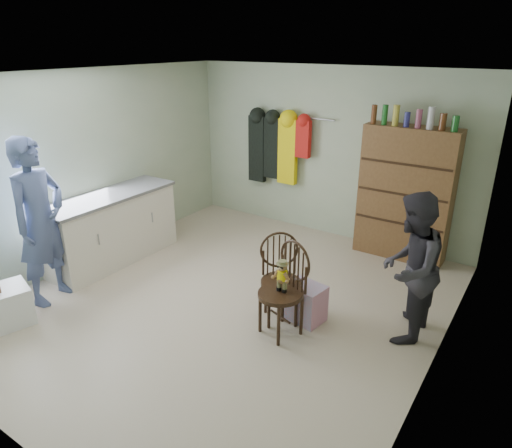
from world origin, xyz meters
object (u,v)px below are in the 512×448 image
Objects in this scene: chair_front at (285,284)px; chair_far at (280,275)px; counter at (112,228)px; dresser at (405,193)px.

chair_front is 0.27m from chair_far.
counter is 0.90× the size of dresser.
counter is 3.96m from dresser.
chair_front reaches higher than counter.
counter is 1.94× the size of chair_far.
chair_far is (2.61, 0.05, 0.04)m from counter.
counter is 2.61m from chair_far.
chair_far reaches higher than counter.
chair_far is at bearing 149.55° from chair_front.
chair_front is 1.04× the size of chair_far.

